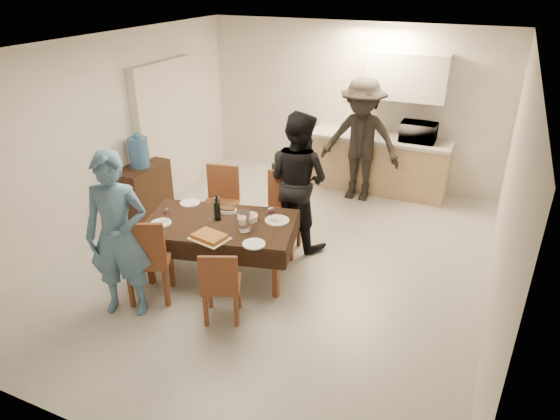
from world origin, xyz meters
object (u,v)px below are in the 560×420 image
Objects in this scene: person_kitchen at (361,141)px; person_near at (118,236)px; wine_bottle at (217,208)px; water_pitcher at (244,221)px; dining_table at (219,225)px; water_jug at (139,152)px; console at (144,191)px; savoury_tart at (209,237)px; microwave at (418,132)px; person_far at (298,180)px.

person_near is at bearing -110.45° from person_kitchen.
water_pitcher is at bearing -14.04° from wine_bottle.
dining_table is at bearing -45.00° from wine_bottle.
console is at bearing 90.00° from water_jug.
wine_bottle is at bearing -25.26° from console.
person_kitchen is at bearing 71.22° from wine_bottle.
person_near is 0.94× the size of person_kitchen.
savoury_tart is 3.95m from microwave.
wine_bottle is 1.42× the size of water_pitcher.
dining_table is 3.66m from microwave.
person_kitchen is (0.78, 3.17, 0.25)m from savoury_tart.
person_near is 2.37m from person_far.
water_jug is at bearing 156.70° from water_pitcher.
microwave is at bearing -102.90° from person_far.
person_kitchen reaches higher than console.
water_pitcher is 1.35m from person_near.
water_jug is at bearing 34.26° from microwave.
person_near is at bearing -131.25° from dining_table.
console reaches higher than dining_table.
microwave is at bearing 61.81° from wine_bottle.
water_jug is at bearing 146.55° from savoury_tart.
water_jug is 1.89× the size of water_pitcher.
console is 1.99m from wine_bottle.
console is 2.67× the size of wine_bottle.
person_kitchen is (-0.78, -0.45, -0.11)m from microwave.
microwave is (1.31, 3.29, 0.27)m from water_pitcher.
savoury_tart is at bearing -33.45° from console.
person_near is (-2.21, -4.29, -0.16)m from microwave.
savoury_tart is at bearing 24.68° from person_near.
savoury_tart reaches higher than dining_table.
water_pitcher is 2.89m from person_kitchen.
water_jug is at bearing -90.00° from console.
wine_bottle is at bearing 61.81° from microwave.
water_jug is at bearing 101.86° from person_near.
savoury_tart is (1.90, -1.26, 0.31)m from console.
water_jug is (0.00, -0.00, 0.60)m from console.
person_far is at bearing 4.18° from water_jug.
water_jug is 0.23× the size of person_near.
dining_table is at bearing -107.54° from person_kitchen.
water_pitcher is 0.12× the size of person_far.
wine_bottle is (1.75, -0.83, 0.44)m from console.
person_far reaches higher than console.
person_kitchen is (2.68, 1.91, -0.04)m from water_jug.
water_jug is 0.23× the size of person_far.
savoury_tart is (0.10, -0.38, 0.06)m from dining_table.
water_jug is 3.29m from person_kitchen.
water_pitcher is 3.55m from microwave.
console is (-1.80, 0.88, -0.25)m from dining_table.
console is 0.47× the size of person_far.
water_jug is at bearing 154.74° from wine_bottle.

